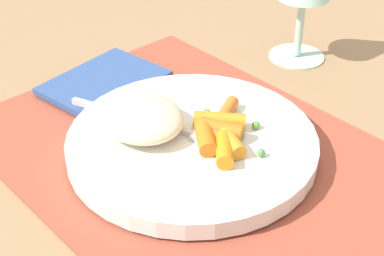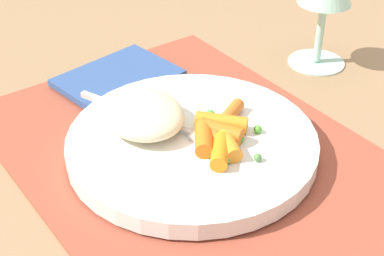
{
  "view_description": "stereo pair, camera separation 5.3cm",
  "coord_description": "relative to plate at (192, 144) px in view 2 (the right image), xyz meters",
  "views": [
    {
      "loc": [
        0.35,
        -0.32,
        0.36
      ],
      "look_at": [
        0.0,
        0.0,
        0.03
      ],
      "focal_mm": 54.96,
      "sensor_mm": 36.0,
      "label": 1
    },
    {
      "loc": [
        0.38,
        -0.28,
        0.36
      ],
      "look_at": [
        0.0,
        0.0,
        0.03
      ],
      "focal_mm": 54.96,
      "sensor_mm": 36.0,
      "label": 2
    }
  ],
  "objects": [
    {
      "name": "fork",
      "position": [
        -0.03,
        -0.01,
        0.01
      ],
      "size": [
        0.18,
        0.08,
        0.01
      ],
      "color": "silver",
      "rests_on": "plate"
    },
    {
      "name": "napkin",
      "position": [
        -0.17,
        0.01,
        -0.0
      ],
      "size": [
        0.12,
        0.15,
        0.01
      ],
      "primitive_type": "cube",
      "rotation": [
        0.0,
        0.0,
        0.14
      ],
      "color": "#33518C",
      "rests_on": "placemat"
    },
    {
      "name": "rice_mound",
      "position": [
        -0.04,
        -0.03,
        0.02
      ],
      "size": [
        0.1,
        0.08,
        0.03
      ],
      "primitive_type": "ellipsoid",
      "color": "beige",
      "rests_on": "plate"
    },
    {
      "name": "ground_plane",
      "position": [
        0.0,
        0.0,
        -0.01
      ],
      "size": [
        2.4,
        2.4,
        0.0
      ],
      "primitive_type": "plane",
      "color": "#997551"
    },
    {
      "name": "carrot_portion",
      "position": [
        0.02,
        0.02,
        0.02
      ],
      "size": [
        0.09,
        0.09,
        0.02
      ],
      "color": "orange",
      "rests_on": "plate"
    },
    {
      "name": "pea_scatter",
      "position": [
        0.02,
        0.03,
        0.01
      ],
      "size": [
        0.09,
        0.06,
        0.01
      ],
      "color": "#51A72F",
      "rests_on": "plate"
    },
    {
      "name": "plate",
      "position": [
        0.0,
        0.0,
        0.0
      ],
      "size": [
        0.25,
        0.25,
        0.02
      ],
      "primitive_type": "cylinder",
      "color": "white",
      "rests_on": "placemat"
    },
    {
      "name": "placemat",
      "position": [
        0.0,
        0.0,
        -0.01
      ],
      "size": [
        0.44,
        0.32,
        0.01
      ],
      "primitive_type": "cube",
      "color": "#9E4733",
      "rests_on": "ground_plane"
    }
  ]
}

